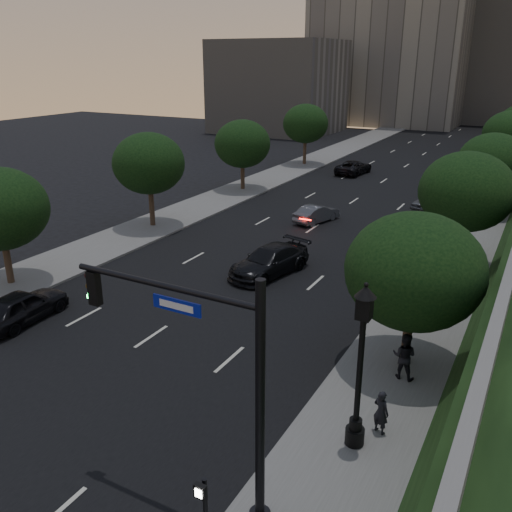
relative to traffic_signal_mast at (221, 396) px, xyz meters
The scene contains 24 objects.
ground 8.87m from the traffic_signal_mast, 167.74° to the left, with size 160.00×160.00×0.00m, color black.
road_surface 32.89m from the traffic_signal_mast, 103.97° to the left, with size 16.00×140.00×0.02m, color black.
sidewalk_right 32.01m from the traffic_signal_mast, 85.75° to the left, with size 4.50×140.00×0.15m, color slate.
sidewalk_left 36.71m from the traffic_signal_mast, 119.77° to the left, with size 4.50×140.00×0.15m, color slate.
office_block_left 97.02m from the traffic_signal_mast, 103.15° to the left, with size 26.00×20.00×32.00m, color gray.
office_block_filler 79.39m from the traffic_signal_mast, 115.30° to the left, with size 18.00×16.00×14.00m, color gray.
tree_right_a 10.01m from the traffic_signal_mast, 76.08° to the left, with size 5.20×5.20×6.24m.
tree_right_b 21.86m from the traffic_signal_mast, 83.67° to the left, with size 5.20×5.20×6.74m.
tree_right_c 34.80m from the traffic_signal_mast, 86.03° to the left, with size 5.20×5.20×6.24m.
tree_right_d 48.78m from the traffic_signal_mast, 87.17° to the left, with size 5.20×5.20×6.74m.
tree_left_b 26.84m from the traffic_signal_mast, 132.70° to the left, with size 5.00×5.00×6.71m.
tree_left_c 37.44m from the traffic_signal_mast, 119.08° to the left, with size 5.00×5.00×6.34m.
tree_left_d 50.14m from the traffic_signal_mast, 111.28° to the left, with size 5.00×5.00×6.71m.
traffic_signal_mast is the anchor object (origin of this frame).
street_lamp 4.81m from the traffic_signal_mast, 61.53° to the left, with size 0.64×0.64×5.62m.
pedestrian_signal 2.65m from the traffic_signal_mast, 73.62° to the right, with size 0.30×0.33×2.50m.
sedan_near_left 15.18m from the traffic_signal_mast, 160.08° to the left, with size 1.82×4.52×1.54m, color black.
sedan_mid_left 27.87m from the traffic_signal_mast, 107.43° to the left, with size 1.37×3.94×1.30m, color #4F5056.
sedan_far_left 46.13m from the traffic_signal_mast, 104.67° to the left, with size 2.35×5.10×1.42m, color black.
sedan_near_right 17.29m from the traffic_signal_mast, 113.11° to the left, with size 2.20×5.42×1.57m, color black.
sedan_far_right 34.38m from the traffic_signal_mast, 92.84° to the left, with size 1.69×4.21×1.43m, color slate.
pedestrian_a 6.38m from the traffic_signal_mast, 61.24° to the left, with size 0.56×0.36×1.52m, color black.
pedestrian_b 9.32m from the traffic_signal_mast, 73.07° to the left, with size 0.89×0.69×1.83m, color black.
pedestrian_c 14.77m from the traffic_signal_mast, 78.23° to the left, with size 1.04×0.43×1.77m, color black.
Camera 1 is at (14.05, -11.24, 11.52)m, focal length 38.00 mm.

